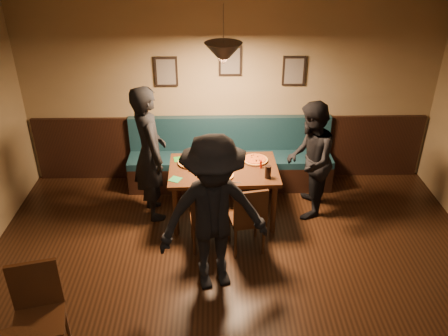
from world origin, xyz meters
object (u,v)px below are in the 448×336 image
(diner_front, at_px, (214,215))
(diner_right, at_px, (310,161))
(tabasco_bottle, at_px, (261,164))
(dining_table, at_px, (223,193))
(diner_left, at_px, (150,154))
(soda_glass, at_px, (268,172))
(cafe_chair_far, at_px, (39,320))
(chair_near_left, at_px, (206,216))
(chair_near_right, at_px, (246,216))
(booth_bench, at_px, (230,156))

(diner_front, bearing_deg, diner_right, 33.11)
(diner_right, relative_size, tabasco_bottle, 12.41)
(dining_table, relative_size, tabasco_bottle, 10.87)
(diner_left, height_order, diner_front, diner_left)
(soda_glass, relative_size, cafe_chair_far, 0.17)
(chair_near_left, bearing_deg, dining_table, 63.35)
(chair_near_right, bearing_deg, soda_glass, 44.01)
(diner_front, bearing_deg, cafe_chair_far, -161.81)
(chair_near_left, bearing_deg, diner_front, -88.68)
(chair_near_left, xyz_separation_m, diner_left, (-0.73, 0.73, 0.48))
(chair_near_left, xyz_separation_m, cafe_chair_far, (-1.46, -1.67, 0.06))
(dining_table, height_order, cafe_chair_far, cafe_chair_far)
(tabasco_bottle, bearing_deg, chair_near_right, -108.42)
(dining_table, bearing_deg, soda_glass, -26.39)
(booth_bench, bearing_deg, cafe_chair_far, -119.92)
(dining_table, bearing_deg, booth_bench, 80.60)
(booth_bench, xyz_separation_m, diner_front, (-0.24, -2.13, 0.41))
(dining_table, distance_m, tabasco_bottle, 0.65)
(diner_left, height_order, tabasco_bottle, diner_left)
(chair_near_left, height_order, diner_right, diner_right)
(booth_bench, distance_m, cafe_chair_far, 3.62)
(booth_bench, relative_size, diner_right, 1.87)
(diner_left, distance_m, tabasco_bottle, 1.45)
(chair_near_left, height_order, soda_glass, soda_glass)
(chair_near_left, height_order, diner_front, diner_front)
(dining_table, distance_m, diner_front, 1.40)
(booth_bench, distance_m, tabasco_bottle, 0.98)
(dining_table, xyz_separation_m, chair_near_left, (-0.22, -0.62, 0.06))
(tabasco_bottle, distance_m, cafe_chair_far, 3.17)
(dining_table, distance_m, chair_near_left, 0.66)
(dining_table, bearing_deg, chair_near_right, -69.81)
(diner_front, xyz_separation_m, cafe_chair_far, (-1.56, -1.00, -0.41))
(soda_glass, bearing_deg, chair_near_right, -124.93)
(diner_right, bearing_deg, dining_table, -72.21)
(dining_table, relative_size, diner_right, 0.88)
(chair_near_left, xyz_separation_m, diner_front, (0.10, -0.67, 0.47))
(chair_near_right, relative_size, diner_left, 0.50)
(chair_near_right, xyz_separation_m, cafe_chair_far, (-1.95, -1.63, 0.04))
(dining_table, height_order, soda_glass, soda_glass)
(chair_near_right, bearing_deg, chair_near_left, 164.08)
(diner_left, height_order, diner_right, diner_left)
(booth_bench, xyz_separation_m, cafe_chair_far, (-1.80, -3.13, -0.01))
(chair_near_left, relative_size, chair_near_right, 0.95)
(tabasco_bottle, bearing_deg, diner_right, 8.44)
(soda_glass, xyz_separation_m, cafe_chair_far, (-2.24, -2.04, -0.34))
(booth_bench, distance_m, dining_table, 0.86)
(booth_bench, xyz_separation_m, chair_near_right, (0.15, -1.51, -0.04))
(diner_right, relative_size, diner_front, 0.88)
(booth_bench, distance_m, soda_glass, 1.23)
(booth_bench, relative_size, chair_near_right, 3.28)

